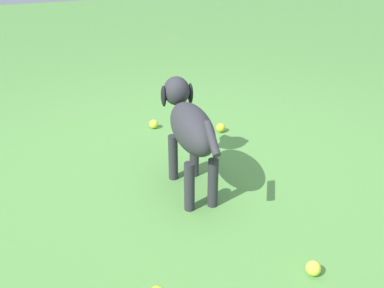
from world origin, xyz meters
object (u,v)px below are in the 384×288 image
object	(u,v)px
dog	(189,126)
tennis_ball_0	(313,268)
tennis_ball_3	(154,124)
tennis_ball_2	(221,128)

from	to	relation	value
dog	tennis_ball_0	size ratio (longest dim) A/B	12.98
tennis_ball_0	tennis_ball_3	bearing A→B (deg)	-172.13
tennis_ball_0	dog	bearing A→B (deg)	-163.07
tennis_ball_0	tennis_ball_3	world-z (taller)	same
dog	tennis_ball_0	bearing A→B (deg)	-159.89
dog	tennis_ball_0	world-z (taller)	dog
tennis_ball_2	tennis_ball_3	bearing A→B (deg)	-117.33
tennis_ball_3	tennis_ball_0	bearing A→B (deg)	7.87
dog	tennis_ball_3	size ratio (longest dim) A/B	12.98
tennis_ball_0	tennis_ball_3	size ratio (longest dim) A/B	1.00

